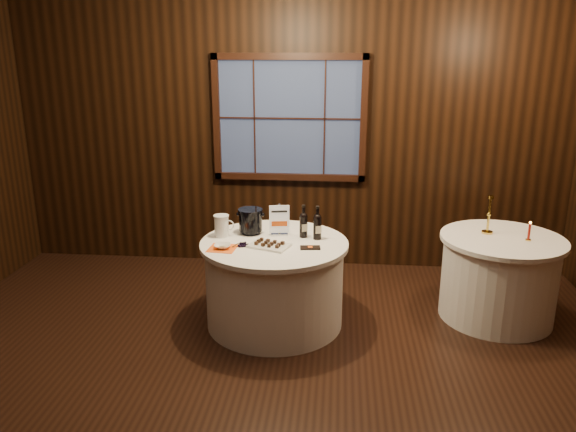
# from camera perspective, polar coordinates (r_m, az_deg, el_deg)

# --- Properties ---
(ground) EXTENTS (6.00, 6.00, 0.00)m
(ground) POSITION_cam_1_polar(r_m,az_deg,el_deg) (4.29, -2.94, -16.88)
(ground) COLOR black
(ground) RESTS_ON ground
(back_wall) EXTENTS (6.00, 0.10, 3.00)m
(back_wall) POSITION_cam_1_polar(r_m,az_deg,el_deg) (6.10, 0.16, 8.94)
(back_wall) COLOR black
(back_wall) RESTS_ON ground
(main_table) EXTENTS (1.28, 1.28, 0.77)m
(main_table) POSITION_cam_1_polar(r_m,az_deg,el_deg) (4.98, -1.38, -6.77)
(main_table) COLOR white
(main_table) RESTS_ON ground
(side_table) EXTENTS (1.08, 1.08, 0.77)m
(side_table) POSITION_cam_1_polar(r_m,az_deg,el_deg) (5.43, 20.60, -5.85)
(side_table) COLOR white
(side_table) RESTS_ON ground
(sign_stand) EXTENTS (0.18, 0.11, 0.29)m
(sign_stand) POSITION_cam_1_polar(r_m,az_deg,el_deg) (4.98, -0.90, -0.88)
(sign_stand) COLOR #B9BAC0
(sign_stand) RESTS_ON main_table
(port_bottle_left) EXTENTS (0.07, 0.08, 0.29)m
(port_bottle_left) POSITION_cam_1_polar(r_m,az_deg,el_deg) (4.92, 1.58, -0.74)
(port_bottle_left) COLOR black
(port_bottle_left) RESTS_ON main_table
(port_bottle_right) EXTENTS (0.07, 0.08, 0.30)m
(port_bottle_right) POSITION_cam_1_polar(r_m,az_deg,el_deg) (4.87, 3.00, -0.90)
(port_bottle_right) COLOR black
(port_bottle_right) RESTS_ON main_table
(ice_bucket) EXTENTS (0.22, 0.22, 0.23)m
(ice_bucket) POSITION_cam_1_polar(r_m,az_deg,el_deg) (5.03, -3.83, -0.47)
(ice_bucket) COLOR black
(ice_bucket) RESTS_ON main_table
(chocolate_plate) EXTENTS (0.38, 0.32, 0.05)m
(chocolate_plate) POSITION_cam_1_polar(r_m,az_deg,el_deg) (4.71, -1.91, -2.93)
(chocolate_plate) COLOR white
(chocolate_plate) RESTS_ON main_table
(chocolate_box) EXTENTS (0.18, 0.10, 0.01)m
(chocolate_box) POSITION_cam_1_polar(r_m,az_deg,el_deg) (4.68, 2.27, -3.23)
(chocolate_box) COLOR black
(chocolate_box) RESTS_ON main_table
(grape_bunch) EXTENTS (0.16, 0.09, 0.04)m
(grape_bunch) POSITION_cam_1_polar(r_m,az_deg,el_deg) (4.72, -4.59, -2.96)
(grape_bunch) COLOR black
(grape_bunch) RESTS_ON main_table
(glass_pitcher) EXTENTS (0.18, 0.14, 0.19)m
(glass_pitcher) POSITION_cam_1_polar(r_m,az_deg,el_deg) (4.98, -6.75, -0.98)
(glass_pitcher) COLOR white
(glass_pitcher) RESTS_ON main_table
(orange_napkin) EXTENTS (0.24, 0.24, 0.00)m
(orange_napkin) POSITION_cam_1_polar(r_m,az_deg,el_deg) (4.71, -6.67, -3.27)
(orange_napkin) COLOR #FF5F15
(orange_napkin) RESTS_ON main_table
(cracker_bowl) EXTENTS (0.15, 0.15, 0.03)m
(cracker_bowl) POSITION_cam_1_polar(r_m,az_deg,el_deg) (4.70, -6.68, -3.06)
(cracker_bowl) COLOR white
(cracker_bowl) RESTS_ON orange_napkin
(brass_candlestick) EXTENTS (0.10, 0.10, 0.35)m
(brass_candlestick) POSITION_cam_1_polar(r_m,az_deg,el_deg) (5.33, 19.69, -0.37)
(brass_candlestick) COLOR gold
(brass_candlestick) RESTS_ON side_table
(red_candle) EXTENTS (0.05, 0.05, 0.17)m
(red_candle) POSITION_cam_1_polar(r_m,az_deg,el_deg) (5.27, 23.29, -1.59)
(red_candle) COLOR gold
(red_candle) RESTS_ON side_table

